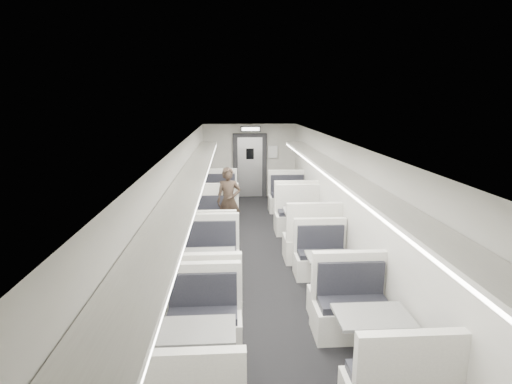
{
  "coord_description": "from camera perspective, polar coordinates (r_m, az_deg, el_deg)",
  "views": [
    {
      "loc": [
        -0.61,
        -6.96,
        3.14
      ],
      "look_at": [
        -0.06,
        1.81,
        1.12
      ],
      "focal_mm": 28.0,
      "sensor_mm": 36.0,
      "label": 1
    }
  ],
  "objects": [
    {
      "name": "room",
      "position": [
        7.25,
        1.35,
        -2.57
      ],
      "size": [
        3.24,
        12.24,
        2.64
      ],
      "color": "black",
      "rests_on": "ground"
    },
    {
      "name": "booth_left_a",
      "position": [
        10.76,
        -5.56,
        -1.83
      ],
      "size": [
        1.11,
        2.26,
        1.21
      ],
      "color": "white",
      "rests_on": "room"
    },
    {
      "name": "booth_left_b",
      "position": [
        8.89,
        -5.96,
        -5.4
      ],
      "size": [
        0.96,
        1.95,
        1.05
      ],
      "color": "white",
      "rests_on": "room"
    },
    {
      "name": "booth_left_c",
      "position": [
        6.67,
        -6.78,
        -11.6
      ],
      "size": [
        1.04,
        2.11,
        1.13
      ],
      "color": "white",
      "rests_on": "room"
    },
    {
      "name": "booth_left_d",
      "position": [
        4.84,
        -8.21,
        -22.25
      ],
      "size": [
        1.0,
        2.03,
        1.09
      ],
      "color": "white",
      "rests_on": "room"
    },
    {
      "name": "booth_right_a",
      "position": [
        10.77,
        5.12,
        -1.86
      ],
      "size": [
        1.08,
        2.19,
        1.17
      ],
      "color": "white",
      "rests_on": "room"
    },
    {
      "name": "booth_right_b",
      "position": [
        8.91,
        7.01,
        -4.96
      ],
      "size": [
        1.14,
        2.31,
        1.24
      ],
      "color": "white",
      "rests_on": "room"
    },
    {
      "name": "booth_right_c",
      "position": [
        6.8,
        10.63,
        -11.51
      ],
      "size": [
        0.96,
        1.95,
        1.04
      ],
      "color": "white",
      "rests_on": "room"
    },
    {
      "name": "booth_right_d",
      "position": [
        5.17,
        16.13,
        -19.95
      ],
      "size": [
        1.04,
        2.11,
        1.13
      ],
      "color": "white",
      "rests_on": "room"
    },
    {
      "name": "passenger",
      "position": [
        9.56,
        -3.93,
        -1.24
      ],
      "size": [
        0.6,
        0.41,
        1.6
      ],
      "primitive_type": "imported",
      "rotation": [
        0.0,
        0.0,
        -0.04
      ],
      "color": "black",
      "rests_on": "room"
    },
    {
      "name": "window_a",
      "position": [
        10.55,
        -8.33,
        3.06
      ],
      "size": [
        0.02,
        1.18,
        0.84
      ],
      "primitive_type": "cube",
      "color": "black",
      "rests_on": "room"
    },
    {
      "name": "window_b",
      "position": [
        8.4,
        -9.52,
        0.48
      ],
      "size": [
        0.02,
        1.18,
        0.84
      ],
      "primitive_type": "cube",
      "color": "black",
      "rests_on": "room"
    },
    {
      "name": "window_c",
      "position": [
        6.29,
        -11.52,
        -3.86
      ],
      "size": [
        0.02,
        1.18,
        0.84
      ],
      "primitive_type": "cube",
      "color": "black",
      "rests_on": "room"
    },
    {
      "name": "window_d",
      "position": [
        4.26,
        -15.56,
        -12.44
      ],
      "size": [
        0.02,
        1.18,
        0.84
      ],
      "primitive_type": "cube",
      "color": "black",
      "rests_on": "room"
    },
    {
      "name": "luggage_rack_left",
      "position": [
        6.8,
        -8.91,
        2.43
      ],
      "size": [
        0.46,
        10.4,
        0.09
      ],
      "color": "white",
      "rests_on": "room"
    },
    {
      "name": "luggage_rack_right",
      "position": [
        7.02,
        11.78,
        2.64
      ],
      "size": [
        0.46,
        10.4,
        0.09
      ],
      "color": "white",
      "rests_on": "room"
    },
    {
      "name": "vestibule_door",
      "position": [
        13.08,
        -0.87,
        3.73
      ],
      "size": [
        1.1,
        0.13,
        2.1
      ],
      "color": "black",
      "rests_on": "room"
    },
    {
      "name": "exit_sign",
      "position": [
        12.45,
        -0.79,
        9.01
      ],
      "size": [
        0.62,
        0.12,
        0.16
      ],
      "color": "black",
      "rests_on": "room"
    },
    {
      "name": "wall_notice",
      "position": [
        13.05,
        2.43,
        5.74
      ],
      "size": [
        0.32,
        0.02,
        0.4
      ],
      "primitive_type": "cube",
      "color": "silver",
      "rests_on": "room"
    }
  ]
}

